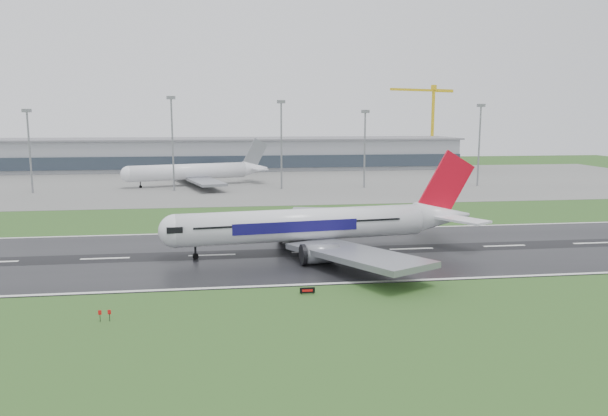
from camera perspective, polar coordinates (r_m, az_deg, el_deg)
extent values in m
plane|color=#274E1C|center=(112.19, -9.18, -4.71)|extent=(520.00, 520.00, 0.00)
cube|color=black|center=(112.17, -9.18, -4.69)|extent=(400.00, 45.00, 0.10)
cube|color=slate|center=(235.46, -8.44, 2.55)|extent=(400.00, 130.00, 0.08)
cube|color=gray|center=(294.57, -8.33, 5.32)|extent=(240.00, 36.00, 15.00)
cylinder|color=gray|center=(220.05, -25.72, 4.95)|extent=(0.64, 0.64, 28.02)
cylinder|color=gray|center=(210.07, -12.99, 6.09)|extent=(0.64, 0.64, 32.60)
cylinder|color=gray|center=(210.15, -2.28, 6.14)|extent=(0.64, 0.64, 31.31)
cylinder|color=gray|center=(215.45, 6.08, 5.71)|extent=(0.64, 0.64, 27.86)
cylinder|color=gray|center=(230.25, 17.10, 5.86)|extent=(0.64, 0.64, 30.19)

